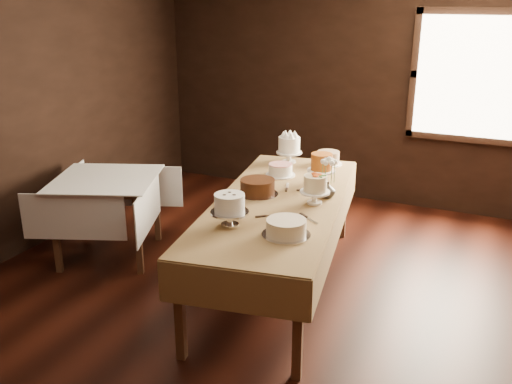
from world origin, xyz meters
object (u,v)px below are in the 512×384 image
(display_table, at_px, (279,206))
(flower_vase, at_px, (328,190))
(cake_chocolate, at_px, (258,188))
(cake_swirl, at_px, (230,211))
(cake_server_d, at_px, (315,190))
(cake_caramel, at_px, (321,170))
(cake_server_c, at_px, (287,185))
(cake_lattice, at_px, (280,170))
(cake_speckled, at_px, (328,158))
(cake_cream, at_px, (286,228))
(cake_server_a, at_px, (276,215))
(cake_meringue, at_px, (289,151))
(cake_server_b, at_px, (312,221))
(side_table, at_px, (106,188))
(cake_flowers, at_px, (315,191))
(cake_server_e, at_px, (237,207))

(display_table, relative_size, flower_vase, 20.16)
(cake_chocolate, xyz_separation_m, cake_swirl, (0.10, -0.71, 0.05))
(display_table, xyz_separation_m, cake_server_d, (0.19, 0.36, 0.06))
(cake_caramel, bearing_deg, cake_server_c, -143.06)
(cake_lattice, xyz_separation_m, cake_server_d, (0.44, -0.27, -0.05))
(cake_server_c, xyz_separation_m, cake_server_d, (0.27, -0.01, 0.00))
(cake_speckled, height_order, cake_cream, cake_speckled)
(cake_chocolate, relative_size, cake_server_d, 1.51)
(cake_chocolate, bearing_deg, cake_server_a, -48.93)
(cake_caramel, xyz_separation_m, cake_cream, (0.15, -1.23, -0.07))
(cake_caramel, xyz_separation_m, cake_server_d, (0.01, -0.20, -0.12))
(cake_meringue, bearing_deg, cake_chocolate, -83.34)
(cake_speckled, relative_size, cake_server_d, 1.23)
(cake_speckled, distance_m, cake_cream, 1.87)
(cake_cream, height_order, cake_server_b, cake_cream)
(side_table, height_order, cake_flowers, cake_flowers)
(cake_chocolate, height_order, cake_swirl, cake_swirl)
(display_table, bearing_deg, cake_lattice, 111.56)
(cake_caramel, bearing_deg, side_table, -160.57)
(cake_server_d, distance_m, cake_server_e, 0.81)
(cake_cream, bearing_deg, cake_lattice, 114.19)
(cake_server_e, bearing_deg, cake_swirl, -73.43)
(cake_server_d, bearing_deg, cake_caramel, 61.29)
(cake_lattice, bearing_deg, cake_meringue, 101.36)
(cake_server_b, distance_m, cake_server_d, 0.73)
(cake_server_a, distance_m, flower_vase, 0.63)
(cake_server_c, bearing_deg, cake_caramel, -71.28)
(cake_server_d, bearing_deg, cake_cream, -114.18)
(cake_speckled, relative_size, flower_vase, 2.16)
(cake_chocolate, bearing_deg, cake_flowers, 0.48)
(cake_meringue, distance_m, cake_cream, 1.87)
(cake_lattice, distance_m, cake_flowers, 0.81)
(display_table, height_order, cake_server_b, cake_server_b)
(cake_meringue, bearing_deg, cake_speckled, 15.11)
(cake_chocolate, xyz_separation_m, cake_server_d, (0.41, 0.33, -0.06))
(cake_chocolate, height_order, cake_server_c, cake_chocolate)
(cake_caramel, bearing_deg, display_table, -108.15)
(cake_chocolate, distance_m, cake_server_b, 0.73)
(cake_caramel, bearing_deg, cake_chocolate, -127.27)
(display_table, xyz_separation_m, side_table, (-1.74, -0.12, -0.05))
(cake_cream, distance_m, cake_server_b, 0.35)
(display_table, xyz_separation_m, cake_speckled, (0.05, 1.18, 0.12))
(cake_speckled, xyz_separation_m, cake_server_a, (0.07, -1.53, -0.06))
(cake_server_a, bearing_deg, cake_server_b, -35.71)
(side_table, bearing_deg, cake_flowers, 4.46)
(display_table, distance_m, cake_server_c, 0.38)
(display_table, distance_m, cake_lattice, 0.68)
(side_table, relative_size, cake_server_c, 5.15)
(cake_swirl, bearing_deg, cake_server_b, 33.50)
(cake_server_d, bearing_deg, cake_flowers, -103.17)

